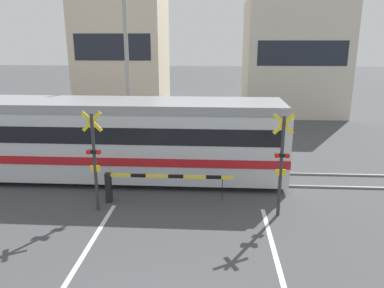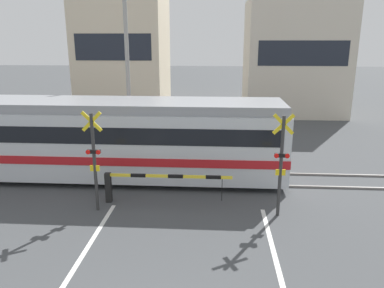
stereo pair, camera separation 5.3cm
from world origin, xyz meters
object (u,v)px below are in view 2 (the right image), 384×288
Objects in this scene: crossing_barrier_far at (229,143)px; crossing_signal_right at (281,161)px; commuter_train at (86,136)px; crossing_signal_left at (94,157)px; crossing_barrier_near at (143,181)px.

crossing_barrier_far is 1.31× the size of crossing_signal_right.
crossing_signal_right is at bearing -23.32° from commuter_train.
crossing_signal_left is (-4.64, -5.91, 1.09)m from crossing_barrier_far.
commuter_train is at bearing 113.40° from crossing_signal_left.
crossing_barrier_near and crossing_barrier_far have the same top height.
crossing_barrier_near is 1.31× the size of crossing_signal_left.
crossing_signal_left is 1.00× the size of crossing_signal_right.
commuter_train is 3.93m from crossing_barrier_near.
commuter_train is 3.64× the size of crossing_barrier_far.
crossing_barrier_far is at bearing 58.64° from crossing_barrier_near.
crossing_barrier_near is 6.12m from crossing_barrier_far.
crossing_signal_left reaches higher than commuter_train.
commuter_train is 8.15m from crossing_signal_right.
crossing_barrier_far is 6.18m from crossing_signal_right.
crossing_signal_left is 6.09m from crossing_signal_right.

